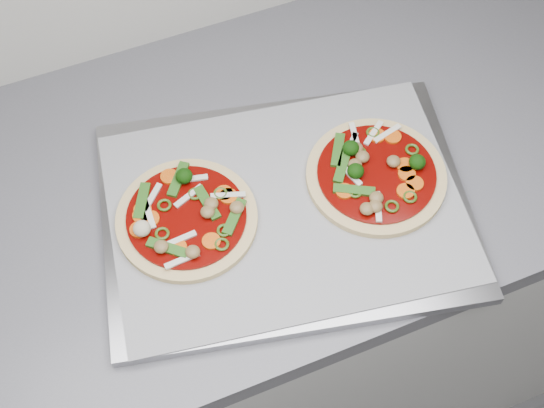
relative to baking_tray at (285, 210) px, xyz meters
name	(u,v)px	position (x,y,z in m)	size (l,w,h in m)	color
base_cabinet	(130,353)	(-0.28, 0.08, -0.48)	(3.60, 0.60, 0.86)	silver
countertop	(79,237)	(-0.28, 0.08, -0.03)	(3.60, 0.60, 0.04)	slate
baking_tray	(285,210)	(0.00, 0.00, 0.00)	(0.51, 0.37, 0.02)	gray
parchment	(286,206)	(0.00, 0.00, 0.01)	(0.48, 0.35, 0.00)	gray
pizza_left	(186,217)	(-0.13, 0.03, 0.02)	(0.24, 0.24, 0.03)	tan
pizza_right	(375,174)	(0.14, 0.00, 0.02)	(0.27, 0.27, 0.03)	tan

